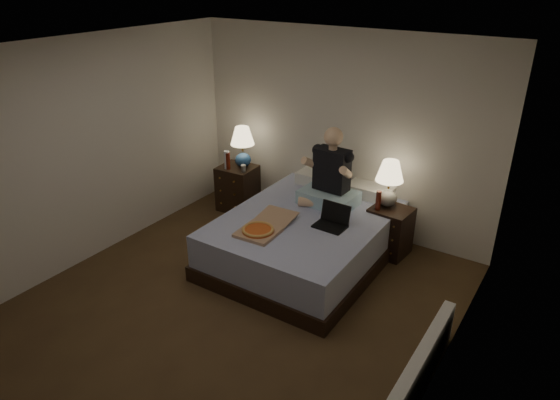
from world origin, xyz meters
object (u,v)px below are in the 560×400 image
Objects in this scene: water_bottle at (227,160)px; beer_bottle_right at (378,200)px; bed at (307,237)px; person at (330,167)px; radiator at (418,374)px; soda_can at (243,169)px; laptop at (330,217)px; pizza_box at (258,231)px; nightstand_left at (238,188)px; nightstand_right at (390,231)px; beer_bottle_left at (228,161)px; lamp_right at (389,184)px; lamp_left at (243,147)px.

beer_bottle_right is at bearing 1.41° from water_bottle.
water_bottle is (-1.55, 0.49, 0.48)m from bed.
radiator is (1.74, -1.71, -0.82)m from person.
laptop reaches higher than soda_can.
water_bottle reaches higher than radiator.
pizza_box is at bearing -109.33° from bed.
bed is at bearing -26.25° from nightstand_left.
nightstand_right is (2.23, 0.04, -0.03)m from nightstand_left.
soda_can is (0.26, 0.02, -0.07)m from water_bottle.
lamp_right is at bearing 5.41° from beer_bottle_left.
nightstand_left reaches higher than nightstand_right.
pizza_box reaches higher than nightstand_right.
nightstand_right is at bearing 62.37° from laptop.
bed is 3.50× the size of nightstand_left.
lamp_right is 2.21m from beer_bottle_left.
nightstand_left is 0.45m from beer_bottle_left.
nightstand_left is 1.80m from pizza_box.
lamp_right reaches higher than radiator.
person is 2.57m from radiator.
person is at bearing 121.48° from laptop.
lamp_left is at bearing 53.85° from water_bottle.
soda_can is 1.38m from person.
radiator is at bearing -28.17° from beer_bottle_left.
person is (1.57, -0.06, 0.27)m from beer_bottle_left.
pizza_box is (-0.84, -1.19, -0.10)m from beer_bottle_right.
radiator is at bearing -34.13° from nightstand_left.
nightstand_right is 2.26m from lamp_left.
beer_bottle_left is 0.25× the size of person.
person is 0.58× the size of radiator.
lamp_right is 1.65× the size of laptop.
lamp_right reaches higher than water_bottle.
laptop is at bearing -113.62° from beer_bottle_right.
nightstand_right is at bearing 4.06° from beer_bottle_left.
nightstand_right is 2.52× the size of beer_bottle_right.
water_bottle is at bearing -178.59° from beer_bottle_right.
beer_bottle_right is 0.68× the size of laptop.
bed is 3.94× the size of lamp_left.
soda_can is at bearing -31.94° from nightstand_left.
radiator is at bearing -38.25° from laptop.
beer_bottle_left is 3.80m from radiator.
nightstand_left is 0.83× the size of pizza_box.
pizza_box is at bearing -134.36° from laptop.
beer_bottle_left is at bearing -174.59° from lamp_right.
nightstand_right is 2.08m from soda_can.
bed is 1.69m from water_bottle.
water_bottle is (-0.13, -0.18, -0.16)m from lamp_left.
water_bottle reaches higher than beer_bottle_right.
nightstand_left reaches higher than radiator.
beer_bottle_right is at bearing -136.52° from nightstand_right.
beer_bottle_right is 0.69m from laptop.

